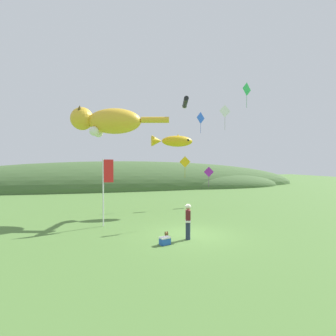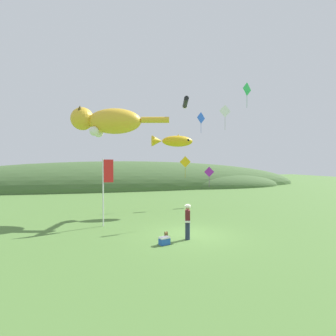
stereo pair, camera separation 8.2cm
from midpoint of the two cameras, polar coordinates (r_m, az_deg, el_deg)
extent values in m
plane|color=#517A38|center=(14.45, 4.49, -14.40)|extent=(120.00, 120.00, 0.00)
ellipsoid|color=#426033|center=(42.71, -9.75, -4.07)|extent=(63.57, 15.60, 8.25)
ellipsoid|color=#426033|center=(43.99, 10.47, -3.92)|extent=(22.27, 9.38, 4.43)
cylinder|color=#232D47|center=(13.60, 4.20, -13.47)|extent=(0.24, 0.24, 0.88)
cube|color=#59191E|center=(13.44, 4.20, -10.41)|extent=(0.35, 0.46, 0.60)
cube|color=white|center=(13.49, 4.20, -11.41)|extent=(0.38, 0.48, 0.10)
sphere|color=tan|center=(13.36, 4.20, -8.69)|extent=(0.20, 0.20, 0.20)
cylinder|color=silver|center=(13.35, 4.20, -8.31)|extent=(0.30, 0.30, 0.09)
cylinder|color=silver|center=(13.34, 4.20, -8.06)|extent=(0.20, 0.20, 0.07)
cylinder|color=olive|center=(14.15, -0.52, -14.16)|extent=(0.11, 0.20, 0.20)
cylinder|color=brown|center=(14.14, -0.74, -14.18)|extent=(0.02, 0.27, 0.27)
cylinder|color=brown|center=(14.17, -0.29, -14.15)|extent=(0.02, 0.27, 0.27)
cube|color=blue|center=(12.86, -0.86, -15.68)|extent=(0.55, 0.45, 0.30)
cube|color=white|center=(12.81, -0.86, -14.91)|extent=(0.56, 0.46, 0.06)
cylinder|color=silver|center=(16.50, -14.07, -5.19)|extent=(0.08, 0.08, 4.12)
cube|color=red|center=(16.42, -12.98, -0.63)|extent=(0.60, 0.03, 1.40)
ellipsoid|color=gold|center=(19.95, -11.65, 9.95)|extent=(4.34, 3.11, 1.86)
ellipsoid|color=white|center=(19.94, -12.18, 8.98)|extent=(2.76, 1.82, 1.02)
sphere|color=gold|center=(20.62, -18.33, 10.15)|extent=(1.67, 1.67, 1.67)
cone|color=#503E10|center=(20.29, -18.77, 12.04)|extent=(0.74, 0.74, 0.56)
cone|color=#503E10|center=(21.15, -17.93, 11.60)|extent=(0.74, 0.74, 0.56)
sphere|color=white|center=(19.64, -15.93, 7.74)|extent=(0.67, 0.67, 0.67)
sphere|color=white|center=(20.71, -15.04, 7.40)|extent=(0.67, 0.67, 0.67)
cylinder|color=gold|center=(19.56, -2.95, 10.42)|extent=(2.09, 1.03, 0.45)
ellipsoid|color=gold|center=(21.23, 1.91, 5.85)|extent=(2.60, 1.20, 0.89)
cone|color=gold|center=(20.93, -2.59, 5.92)|extent=(0.90, 0.97, 0.89)
cone|color=gold|center=(21.28, 2.11, 6.86)|extent=(0.45, 0.45, 0.41)
sphere|color=black|center=(21.13, 4.27, 6.07)|extent=(0.21, 0.21, 0.21)
cylinder|color=black|center=(21.58, 3.70, 14.09)|extent=(1.15, 2.70, 0.36)
torus|color=white|center=(22.90, 3.51, 13.33)|extent=(0.44, 0.19, 0.44)
cube|color=yellow|center=(22.96, 3.61, 1.34)|extent=(1.00, 0.06, 1.00)
cylinder|color=black|center=(22.97, 3.60, 1.34)|extent=(0.67, 0.05, 0.02)
cube|color=#A98511|center=(22.98, 3.61, -1.02)|extent=(0.03, 0.01, 0.90)
cube|color=purple|center=(24.22, 8.78, -0.84)|extent=(0.95, 0.13, 0.96)
cylinder|color=black|center=(24.23, 8.77, -0.84)|extent=(0.64, 0.10, 0.02)
cube|color=#6B1A7C|center=(24.27, 8.77, -3.03)|extent=(0.03, 0.01, 0.90)
cube|color=green|center=(21.80, 16.66, 16.11)|extent=(0.96, 0.41, 1.04)
cylinder|color=black|center=(21.81, 16.64, 16.10)|extent=(0.65, 0.28, 0.02)
cube|color=#1A7C35|center=(21.57, 16.65, 13.62)|extent=(0.03, 0.02, 0.90)
cube|color=blue|center=(25.68, 7.02, 10.77)|extent=(1.02, 0.48, 1.12)
cylinder|color=black|center=(25.70, 7.01, 10.76)|extent=(0.69, 0.33, 0.02)
cube|color=#1A3E97|center=(25.54, 7.02, 8.53)|extent=(0.03, 0.02, 0.90)
cube|color=white|center=(19.61, 12.17, 12.02)|extent=(0.91, 0.08, 0.91)
cylinder|color=black|center=(19.62, 12.15, 12.02)|extent=(0.61, 0.06, 0.02)
cube|color=#A9A9A9|center=(19.46, 12.16, 9.40)|extent=(0.03, 0.01, 0.90)
camera|label=1|loc=(0.04, -90.13, 0.00)|focal=28.00mm
camera|label=2|loc=(0.04, 89.87, 0.00)|focal=28.00mm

